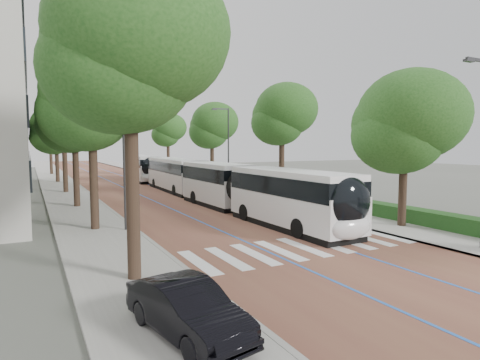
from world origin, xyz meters
name	(u,v)px	position (x,y,z in m)	size (l,w,h in m)	color
ground	(313,253)	(0.00, 0.00, 0.00)	(160.00, 160.00, 0.00)	#51544C
road	(121,180)	(0.00, 40.00, 0.01)	(11.00, 140.00, 0.02)	brown
sidewalk_left	(58,182)	(-7.50, 40.00, 0.06)	(4.00, 140.00, 0.12)	gray
sidewalk_right	(176,178)	(7.50, 40.00, 0.06)	(4.00, 140.00, 0.12)	gray
kerb_left	(75,182)	(-5.60, 40.00, 0.06)	(0.20, 140.00, 0.14)	gray
kerb_right	(163,178)	(5.60, 40.00, 0.06)	(0.20, 140.00, 0.14)	gray
zebra_crossing	(303,247)	(0.20, 1.00, 0.03)	(10.55, 3.60, 0.01)	silver
lane_line_left	(108,180)	(-1.60, 40.00, 0.02)	(0.12, 126.00, 0.01)	blue
lane_line_right	(133,179)	(1.60, 40.00, 0.02)	(0.12, 126.00, 0.01)	blue
hedge	(451,222)	(9.10, 0.00, 0.52)	(1.20, 14.00, 0.80)	#194819
streetlight_far	(227,142)	(6.62, 22.00, 4.82)	(1.82, 0.20, 8.00)	#2D2D2F
lamp_post_left	(124,154)	(-6.10, 8.00, 4.12)	(0.14, 0.14, 8.00)	#2D2D2F
trees_left	(65,121)	(-7.50, 25.95, 6.73)	(6.34, 60.73, 9.95)	black
trees_right	(251,127)	(7.70, 19.15, 6.25)	(5.86, 47.35, 8.98)	black
lead_bus	(255,192)	(2.10, 8.63, 1.63)	(2.84, 18.44, 3.20)	black
bus_queued_0	(177,175)	(2.32, 24.47, 1.62)	(2.86, 12.46, 3.20)	silver
bus_queued_1	(142,168)	(2.28, 37.96, 1.62)	(3.14, 12.51, 3.20)	silver
parked_car	(187,309)	(-7.35, -4.66, 0.76)	(1.35, 3.89, 1.28)	black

